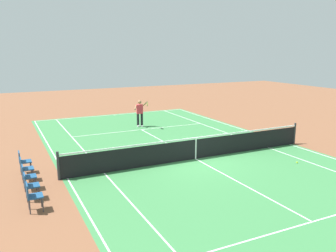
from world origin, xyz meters
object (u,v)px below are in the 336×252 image
(spectator_chair_2, at_px, (27,175))
(spectator_chair_3, at_px, (25,167))
(tennis_net, at_px, (196,148))
(spectator_chair_0, at_px, (32,195))
(tennis_player_near, at_px, (140,112))
(tennis_ball, at_px, (297,162))
(spectator_chair_1, at_px, (29,184))
(spectator_chair_4, at_px, (23,160))

(spectator_chair_2, bearing_deg, spectator_chair_3, 0.00)
(tennis_net, relative_size, spectator_chair_3, 13.30)
(spectator_chair_0, bearing_deg, tennis_player_near, -36.92)
(tennis_net, xyz_separation_m, spectator_chair_0, (-2.29, 6.91, 0.03))
(tennis_net, xyz_separation_m, spectator_chair_3, (0.44, 6.91, 0.03))
(tennis_ball, height_order, spectator_chair_3, spectator_chair_3)
(tennis_player_near, height_order, spectator_chair_0, tennis_player_near)
(tennis_net, bearing_deg, tennis_player_near, -2.10)
(spectator_chair_1, xyz_separation_m, spectator_chair_4, (2.73, 0.00, 0.00))
(spectator_chair_1, distance_m, spectator_chair_2, 0.91)
(tennis_net, distance_m, spectator_chair_0, 7.28)
(spectator_chair_0, height_order, spectator_chair_3, same)
(tennis_net, height_order, spectator_chair_3, tennis_net)
(spectator_chair_0, bearing_deg, tennis_ball, -90.55)
(spectator_chair_1, xyz_separation_m, spectator_chair_3, (1.82, 0.00, 0.00))
(tennis_ball, xyz_separation_m, spectator_chair_2, (1.92, 10.47, 0.49))
(tennis_net, bearing_deg, spectator_chair_1, 101.30)
(spectator_chair_4, bearing_deg, tennis_player_near, -50.50)
(tennis_player_near, height_order, spectator_chair_1, tennis_player_near)
(tennis_ball, bearing_deg, spectator_chair_0, 89.45)
(tennis_ball, bearing_deg, spectator_chair_4, 70.36)
(spectator_chair_4, bearing_deg, tennis_net, -101.03)
(tennis_net, xyz_separation_m, spectator_chair_4, (1.35, 6.91, 0.03))
(tennis_player_near, relative_size, spectator_chair_3, 1.93)
(tennis_net, relative_size, spectator_chair_1, 13.30)
(tennis_ball, relative_size, spectator_chair_3, 0.08)
(tennis_player_near, xyz_separation_m, spectator_chair_3, (-6.82, 7.17, -0.41))
(spectator_chair_3, bearing_deg, spectator_chair_1, 180.00)
(spectator_chair_2, height_order, spectator_chair_4, same)
(spectator_chair_0, xyz_separation_m, spectator_chair_2, (1.82, 0.00, 0.00))
(spectator_chair_1, relative_size, spectator_chair_3, 1.00)
(spectator_chair_1, distance_m, spectator_chair_4, 2.73)
(tennis_player_near, height_order, spectator_chair_3, tennis_player_near)
(tennis_player_near, height_order, spectator_chair_4, tennis_player_near)
(spectator_chair_0, xyz_separation_m, spectator_chair_3, (2.73, 0.00, 0.00))
(spectator_chair_3, bearing_deg, spectator_chair_4, 0.00)
(spectator_chair_2, bearing_deg, spectator_chair_4, 0.00)
(spectator_chair_2, relative_size, spectator_chair_4, 1.00)
(tennis_ball, distance_m, spectator_chair_0, 10.48)
(tennis_net, relative_size, tennis_ball, 177.27)
(spectator_chair_1, height_order, spectator_chair_2, same)
(spectator_chair_2, xyz_separation_m, spectator_chair_3, (0.91, 0.00, 0.00))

